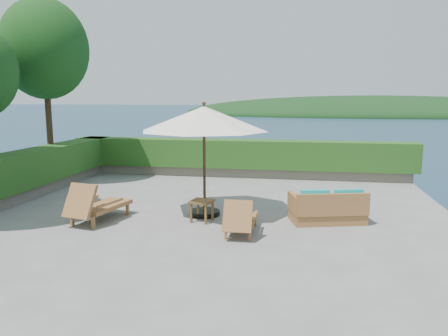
% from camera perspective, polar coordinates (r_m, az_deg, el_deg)
% --- Properties ---
extents(ground, '(12.00, 12.00, 0.00)m').
position_cam_1_polar(ground, '(10.68, -2.35, -6.46)').
color(ground, gray).
rests_on(ground, ground).
extents(foundation, '(12.00, 12.00, 3.00)m').
position_cam_1_polar(foundation, '(11.21, -2.29, -14.12)').
color(foundation, '#524A41').
rests_on(foundation, ocean).
extents(ocean, '(600.00, 600.00, 0.00)m').
position_cam_1_polar(ocean, '(11.86, -2.24, -20.57)').
color(ocean, navy).
rests_on(ocean, ground).
extents(offshore_island, '(126.00, 57.60, 12.60)m').
position_cam_1_polar(offshore_island, '(151.87, 18.76, 6.60)').
color(offshore_island, black).
rests_on(offshore_island, ocean).
extents(planter_wall_far, '(12.00, 0.60, 0.36)m').
position_cam_1_polar(planter_wall_far, '(16.03, 1.93, -0.48)').
color(planter_wall_far, slate).
rests_on(planter_wall_far, ground).
extents(hedge_far, '(12.40, 0.90, 1.00)m').
position_cam_1_polar(hedge_far, '(15.93, 1.94, 1.90)').
color(hedge_far, '#193F12').
rests_on(hedge_far, planter_wall_far).
extents(tree_far, '(2.80, 2.80, 6.03)m').
position_cam_1_polar(tree_far, '(15.65, -22.41, 14.13)').
color(tree_far, '#49301C').
rests_on(tree_far, ground).
extents(patio_umbrella, '(3.25, 3.25, 2.79)m').
position_cam_1_polar(patio_umbrella, '(10.51, -2.63, 6.31)').
color(patio_umbrella, black).
rests_on(patio_umbrella, ground).
extents(lounge_left, '(1.08, 1.83, 0.99)m').
position_cam_1_polar(lounge_left, '(10.64, -16.35, -4.61)').
color(lounge_left, '#945C35').
rests_on(lounge_left, ground).
extents(lounge_right, '(0.67, 1.44, 0.83)m').
position_cam_1_polar(lounge_right, '(9.34, 2.16, -6.58)').
color(lounge_right, '#945C35').
rests_on(lounge_right, ground).
extents(side_table, '(0.57, 0.57, 0.51)m').
position_cam_1_polar(side_table, '(10.25, -2.91, -4.72)').
color(side_table, brown).
rests_on(side_table, ground).
extents(wicker_loveseat, '(1.86, 1.27, 0.83)m').
position_cam_1_polar(wicker_loveseat, '(10.47, 13.41, -5.23)').
color(wicker_loveseat, '#945C35').
rests_on(wicker_loveseat, ground).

